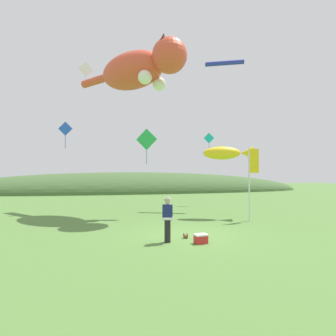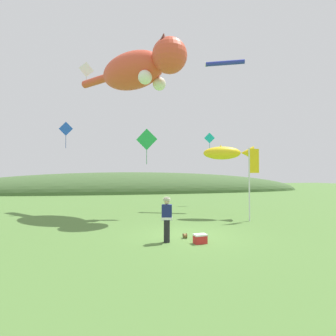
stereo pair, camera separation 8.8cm
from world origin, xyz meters
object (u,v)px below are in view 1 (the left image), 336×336
object	(u,v)px
festival_banner_pole	(252,173)
kite_giant_cat	(139,69)
kite_spool	(185,236)
festival_attendant	(168,218)
kite_tube_streamer	(224,63)
kite_diamond_white	(86,70)
kite_diamond_blue	(65,129)
kite_diamond_green	(147,140)
kite_diamond_teal	(209,138)
kite_fish_windsock	(227,153)
picnic_cooler	(201,239)

from	to	relation	value
festival_banner_pole	kite_giant_cat	size ratio (longest dim) A/B	0.56
kite_spool	festival_attendant	bearing A→B (deg)	-151.23
kite_spool	kite_tube_streamer	distance (m)	16.30
kite_giant_cat	kite_diamond_white	world-z (taller)	kite_diamond_white
kite_diamond_white	kite_diamond_blue	distance (m)	6.11
festival_attendant	kite_diamond_green	bearing A→B (deg)	89.78
kite_diamond_blue	kite_diamond_green	bearing A→B (deg)	-29.83
festival_banner_pole	festival_attendant	bearing A→B (deg)	-147.91
kite_diamond_teal	kite_giant_cat	bearing A→B (deg)	-146.25
kite_spool	kite_diamond_green	xyz separation A→B (m)	(-0.85, 5.99, 4.78)
kite_diamond_blue	kite_diamond_teal	xyz separation A→B (m)	(11.79, 2.45, 0.01)
kite_spool	kite_diamond_teal	distance (m)	14.05
festival_attendant	festival_banner_pole	world-z (taller)	festival_banner_pole
kite_diamond_teal	kite_diamond_blue	bearing A→B (deg)	-168.27
kite_giant_cat	kite_diamond_green	xyz separation A→B (m)	(0.36, -1.04, -4.94)
festival_attendant	kite_diamond_teal	world-z (taller)	kite_diamond_teal
kite_diamond_green	festival_banner_pole	bearing A→B (deg)	-26.70
festival_banner_pole	kite_fish_windsock	size ratio (longest dim) A/B	1.31
festival_attendant	festival_banner_pole	distance (m)	7.01
kite_tube_streamer	kite_diamond_blue	distance (m)	13.71
kite_spool	festival_banner_pole	world-z (taller)	festival_banner_pole
festival_attendant	kite_diamond_white	xyz separation A→B (m)	(-4.26, 12.18, 10.35)
picnic_cooler	kite_diamond_teal	size ratio (longest dim) A/B	0.28
festival_attendant	kite_fish_windsock	xyz separation A→B (m)	(5.01, 5.24, 3.08)
picnic_cooler	kite_diamond_teal	bearing A→B (deg)	67.41
festival_attendant	kite_diamond_blue	distance (m)	12.04
festival_attendant	kite_fish_windsock	world-z (taller)	kite_fish_windsock
kite_diamond_white	kite_diamond_blue	size ratio (longest dim) A/B	1.13
kite_tube_streamer	kite_diamond_teal	distance (m)	6.38
kite_tube_streamer	kite_diamond_teal	world-z (taller)	kite_tube_streamer
festival_banner_pole	kite_diamond_teal	size ratio (longest dim) A/B	2.25
kite_fish_windsock	kite_tube_streamer	bearing A→B (deg)	67.68
kite_fish_windsock	kite_diamond_teal	world-z (taller)	kite_diamond_teal
kite_tube_streamer	kite_diamond_white	xyz separation A→B (m)	(-11.19, 2.25, -0.61)
kite_diamond_white	kite_diamond_teal	distance (m)	11.96
festival_attendant	kite_diamond_teal	bearing A→B (deg)	61.94
kite_fish_windsock	kite_spool	bearing A→B (deg)	-130.95
kite_diamond_blue	kite_diamond_teal	bearing A→B (deg)	11.73
festival_attendant	picnic_cooler	size ratio (longest dim) A/B	3.35
kite_tube_streamer	kite_diamond_blue	size ratio (longest dim) A/B	1.63
picnic_cooler	kite_giant_cat	xyz separation A→B (m)	(-1.56, 7.94, 9.65)
festival_attendant	kite_diamond_green	distance (m)	7.57
festival_attendant	picnic_cooler	distance (m)	1.51
picnic_cooler	kite_diamond_green	world-z (taller)	kite_diamond_green
kite_giant_cat	kite_fish_windsock	world-z (taller)	kite_giant_cat
festival_attendant	kite_tube_streamer	size ratio (longest dim) A/B	0.57
kite_spool	kite_diamond_blue	size ratio (longest dim) A/B	0.11
kite_diamond_white	kite_fish_windsock	bearing A→B (deg)	-36.82
kite_diamond_green	kite_tube_streamer	bearing A→B (deg)	26.62
kite_fish_windsock	kite_diamond_teal	bearing A→B (deg)	78.32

